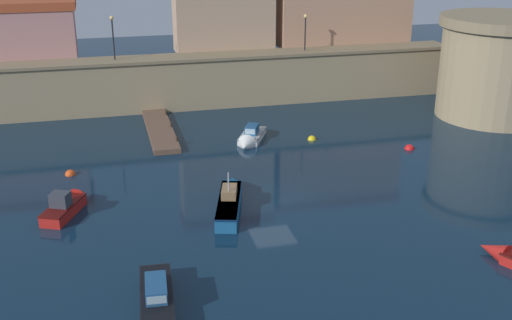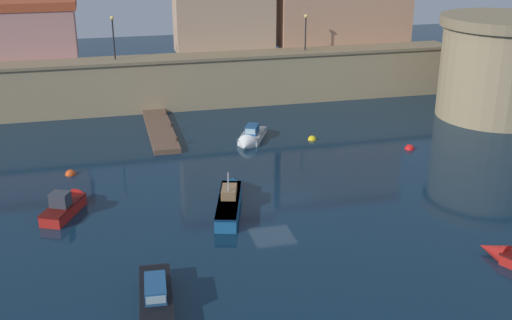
% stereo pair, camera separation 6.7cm
% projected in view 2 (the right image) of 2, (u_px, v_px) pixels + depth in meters
% --- Properties ---
extents(ground_plane, '(114.56, 114.56, 0.00)m').
position_uv_depth(ground_plane, '(273.00, 198.00, 37.37)').
color(ground_plane, '#0C2338').
extents(quay_wall, '(44.12, 3.16, 4.45)m').
position_uv_depth(quay_wall, '(211.00, 80.00, 55.19)').
color(quay_wall, '#9E8966').
rests_on(quay_wall, ground).
extents(old_town_backdrop, '(42.75, 4.37, 8.55)m').
position_uv_depth(old_town_backdrop, '(217.00, 10.00, 56.43)').
color(old_town_backdrop, tan).
rests_on(old_town_backdrop, ground).
extents(fortress_tower, '(10.02, 10.02, 8.21)m').
position_uv_depth(fortress_tower, '(499.00, 67.00, 51.38)').
color(fortress_tower, '#9E8966').
rests_on(fortress_tower, ground).
extents(pier_dock, '(1.89, 10.22, 0.70)m').
position_uv_depth(pier_dock, '(160.00, 130.00, 48.83)').
color(pier_dock, brown).
rests_on(pier_dock, ground).
extents(quay_lamp_0, '(0.32, 0.32, 3.56)m').
position_uv_depth(quay_lamp_0, '(113.00, 31.00, 51.77)').
color(quay_lamp_0, black).
rests_on(quay_lamp_0, quay_wall).
extents(quay_lamp_1, '(0.32, 0.32, 3.14)m').
position_uv_depth(quay_lamp_1, '(306.00, 26.00, 55.57)').
color(quay_lamp_1, black).
rests_on(quay_lamp_1, quay_wall).
extents(moored_boat_0, '(3.24, 4.64, 1.56)m').
position_uv_depth(moored_boat_0, '(250.00, 138.00, 46.57)').
color(moored_boat_0, white).
rests_on(moored_boat_0, ground).
extents(moored_boat_1, '(2.83, 4.39, 1.69)m').
position_uv_depth(moored_boat_1, '(67.00, 204.00, 35.55)').
color(moored_boat_1, red).
rests_on(moored_boat_1, ground).
extents(moored_boat_2, '(2.89, 6.74, 2.54)m').
position_uv_depth(moored_boat_2, '(230.00, 199.00, 36.17)').
color(moored_boat_2, '#195689').
rests_on(moored_boat_2, ground).
extents(moored_boat_5, '(1.80, 6.86, 1.58)m').
position_uv_depth(moored_boat_5, '(157.00, 314.00, 25.67)').
color(moored_boat_5, '#333338').
rests_on(moored_boat_5, ground).
extents(mooring_buoy_0, '(0.63, 0.63, 0.63)m').
position_uv_depth(mooring_buoy_0, '(312.00, 140.00, 47.24)').
color(mooring_buoy_0, yellow).
rests_on(mooring_buoy_0, ground).
extents(mooring_buoy_1, '(0.69, 0.69, 0.69)m').
position_uv_depth(mooring_buoy_1, '(409.00, 149.00, 45.31)').
color(mooring_buoy_1, red).
rests_on(mooring_buoy_1, ground).
extents(mooring_buoy_2, '(0.67, 0.67, 0.67)m').
position_uv_depth(mooring_buoy_2, '(71.00, 175.00, 40.82)').
color(mooring_buoy_2, '#EA4C19').
rests_on(mooring_buoy_2, ground).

